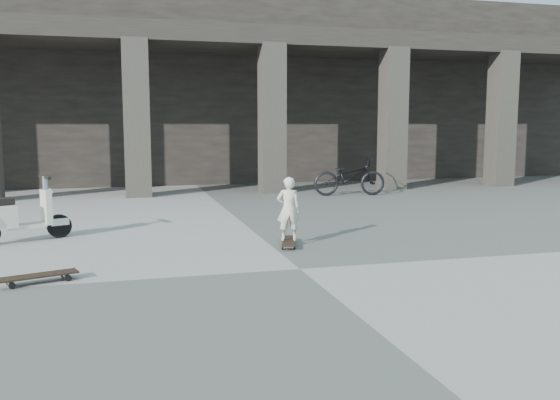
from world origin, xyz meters
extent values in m
plane|color=#535351|center=(0.00, 0.00, 0.00)|extent=(90.00, 90.00, 0.00)
cube|color=black|center=(0.00, 14.00, 3.00)|extent=(28.00, 6.00, 6.00)
cube|color=black|center=(0.00, 9.60, 4.20)|extent=(28.00, 2.80, 0.50)
cube|color=#323029|center=(-1.79, 8.50, 2.00)|extent=(0.65, 0.65, 4.00)
cube|color=#323029|center=(1.79, 8.50, 2.00)|extent=(0.65, 0.65, 4.00)
cube|color=#323029|center=(5.36, 8.50, 2.00)|extent=(0.65, 0.65, 4.00)
cube|color=#323029|center=(8.93, 8.50, 2.00)|extent=(0.65, 0.65, 4.00)
cube|color=black|center=(0.26, 1.46, 0.08)|extent=(0.42, 0.87, 0.02)
cube|color=#B2B2B7|center=(0.34, 1.75, 0.04)|extent=(0.18, 0.09, 0.03)
cube|color=#B2B2B7|center=(0.18, 1.18, 0.04)|extent=(0.18, 0.09, 0.03)
cylinder|color=black|center=(0.25, 1.77, 0.03)|extent=(0.04, 0.07, 0.06)
cylinder|color=black|center=(0.42, 1.72, 0.03)|extent=(0.04, 0.07, 0.06)
cylinder|color=black|center=(0.09, 1.20, 0.03)|extent=(0.04, 0.07, 0.06)
cylinder|color=black|center=(0.26, 1.15, 0.03)|extent=(0.04, 0.07, 0.06)
cube|color=black|center=(-3.18, 0.14, 0.09)|extent=(0.91, 0.49, 0.02)
cube|color=#B2B2B7|center=(-2.88, 0.24, 0.05)|extent=(0.11, 0.21, 0.03)
cube|color=#B2B2B7|center=(-3.47, 0.04, 0.05)|extent=(0.11, 0.21, 0.03)
cylinder|color=black|center=(-2.91, 0.33, 0.04)|extent=(0.08, 0.06, 0.08)
cylinder|color=black|center=(-2.85, 0.14, 0.04)|extent=(0.08, 0.06, 0.08)
cylinder|color=black|center=(-3.50, 0.14, 0.04)|extent=(0.08, 0.06, 0.08)
cylinder|color=black|center=(-3.44, -0.05, 0.04)|extent=(0.08, 0.06, 0.08)
imported|color=beige|center=(0.26, 1.46, 0.58)|extent=(0.40, 0.30, 0.98)
cylinder|color=black|center=(-3.22, 3.08, 0.19)|extent=(0.39, 0.24, 0.39)
cube|color=beige|center=(-3.69, 2.87, 0.25)|extent=(0.63, 0.46, 0.07)
cube|color=beige|center=(-3.39, 3.00, 0.53)|extent=(0.22, 0.34, 0.56)
cube|color=beige|center=(-3.22, 3.08, 0.27)|extent=(0.32, 0.24, 0.12)
cylinder|color=#B2B2B7|center=(-3.39, 3.00, 0.89)|extent=(0.11, 0.11, 0.29)
cylinder|color=black|center=(-3.39, 3.00, 1.01)|extent=(0.24, 0.47, 0.06)
sphere|color=white|center=(-3.34, 3.03, 0.77)|extent=(0.12, 0.12, 0.12)
imported|color=black|center=(3.58, 7.30, 0.49)|extent=(1.96, 0.93, 0.99)
camera|label=1|loc=(-2.19, -7.17, 1.87)|focal=38.00mm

